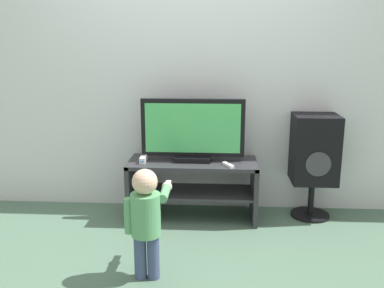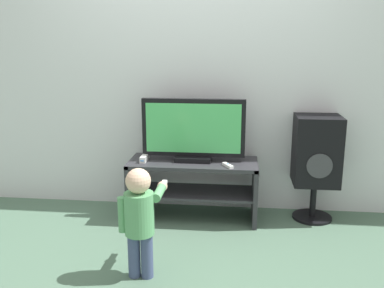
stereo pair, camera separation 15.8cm
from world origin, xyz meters
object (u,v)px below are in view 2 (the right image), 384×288
at_px(television, 193,131).
at_px(child, 140,214).
at_px(speaker_tower, 316,153).
at_px(game_console, 145,158).
at_px(remote_primary, 228,165).

xyz_separation_m(television, child, (-0.23, -0.99, -0.32)).
distance_m(child, speaker_tower, 1.63).
bearing_deg(child, game_console, 100.54).
distance_m(television, remote_primary, 0.41).
bearing_deg(child, remote_primary, 58.23).
height_order(remote_primary, child, child).
distance_m(television, child, 1.07).
bearing_deg(remote_primary, speaker_tower, 16.59).
bearing_deg(child, speaker_tower, 40.38).
bearing_deg(remote_primary, television, 152.20).
relative_size(game_console, speaker_tower, 0.21).
height_order(television, game_console, television).
distance_m(game_console, remote_primary, 0.70).
bearing_deg(game_console, child, -79.46).
bearing_deg(remote_primary, game_console, 171.73).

